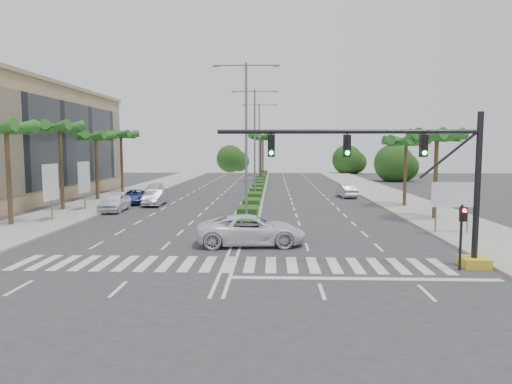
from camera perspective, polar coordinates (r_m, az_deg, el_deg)
ground at (r=22.09m, az=-3.38°, el=-9.04°), size 160.00×160.00×0.00m
footpath_right at (r=43.65m, az=19.64°, el=-1.99°), size 6.00×120.00×0.15m
footpath_left at (r=45.09m, az=-20.41°, el=-1.79°), size 6.00×120.00×0.15m
median at (r=66.53m, az=0.37°, el=0.84°), size 2.20×75.00×0.20m
median_grass at (r=66.52m, az=0.37°, el=0.95°), size 1.80×75.00×0.04m
building at (r=55.00m, az=-28.68°, el=5.33°), size 12.00×36.00×12.00m
signal_gantry at (r=22.55m, az=20.72°, el=-0.16°), size 12.60×1.20×7.20m
pedestrian_signal at (r=22.56m, az=24.35°, el=-3.91°), size 0.28×0.36×3.00m
direction_sign at (r=31.56m, az=23.35°, el=-0.56°), size 2.70×0.11×3.40m
billboard_near at (r=37.27m, az=-24.27°, el=1.06°), size 0.18×2.10×4.35m
billboard_far at (r=42.72m, az=-20.70°, el=1.71°), size 0.18×2.10×4.35m
palm_left_near at (r=36.40m, az=-28.75°, el=6.65°), size 4.57×4.68×7.55m
palm_left_mid at (r=43.48m, az=-23.33°, el=7.10°), size 4.57×4.68×7.95m
palm_left_far at (r=50.81m, az=-19.41°, el=6.29°), size 4.57×4.68×7.35m
palm_left_end at (r=58.33m, az=-16.52°, el=6.62°), size 4.57×4.68×7.75m
palm_right_near at (r=37.39m, az=21.68°, el=6.15°), size 4.57×4.68×7.05m
palm_right_far at (r=45.02m, az=18.27°, el=5.72°), size 4.57×4.68×6.75m
palm_median_a at (r=76.32m, az=0.61°, el=6.76°), size 4.57×4.68×8.05m
palm_median_b at (r=91.31m, az=0.87°, el=6.56°), size 4.57×4.68×8.05m
streetlight_near at (r=35.36m, az=-1.23°, el=7.57°), size 5.10×0.25×12.00m
streetlight_mid at (r=51.33m, az=-0.16°, el=6.94°), size 5.10×0.25×12.00m
streetlight_far at (r=67.32m, az=0.40°, el=6.61°), size 5.10×0.25×12.00m
car_parked_a at (r=41.80m, az=-17.26°, el=-1.23°), size 2.02×4.79×1.61m
car_parked_b at (r=45.22m, az=-12.48°, el=-0.67°), size 1.63×4.65×1.53m
car_parked_c at (r=47.18m, az=-14.96°, el=-0.56°), size 2.90×5.21×1.38m
car_parked_d at (r=54.40m, az=-12.63°, el=0.27°), size 1.96×4.70×1.36m
car_crossing at (r=26.23m, az=-0.59°, el=-4.77°), size 6.41×3.38×1.72m
car_right at (r=52.19m, az=11.25°, el=0.12°), size 2.04×4.49×1.43m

